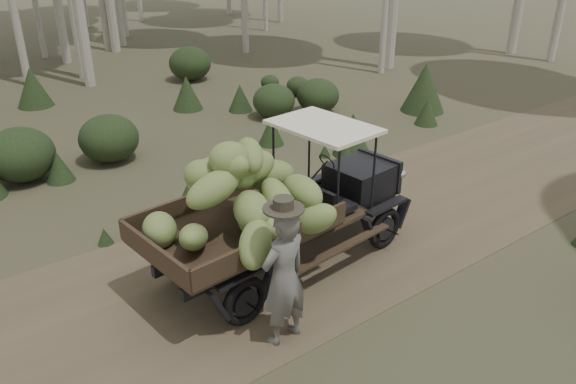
% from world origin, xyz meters
% --- Properties ---
extents(ground, '(120.00, 120.00, 0.00)m').
position_xyz_m(ground, '(0.00, 0.00, 0.00)').
color(ground, '#473D2B').
rests_on(ground, ground).
extents(dirt_track, '(70.00, 4.00, 0.01)m').
position_xyz_m(dirt_track, '(0.00, 0.00, 0.00)').
color(dirt_track, brown).
rests_on(dirt_track, ground).
extents(banana_truck, '(4.75, 2.44, 2.38)m').
position_xyz_m(banana_truck, '(1.20, -0.30, 1.33)').
color(banana_truck, black).
rests_on(banana_truck, ground).
extents(farmer, '(0.72, 0.54, 2.02)m').
position_xyz_m(farmer, '(0.53, -1.60, 0.96)').
color(farmer, '#575550').
rests_on(farmer, ground).
extents(undergrowth, '(21.01, 22.94, 1.37)m').
position_xyz_m(undergrowth, '(2.23, 1.85, 0.53)').
color(undergrowth, '#233319').
rests_on(undergrowth, ground).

